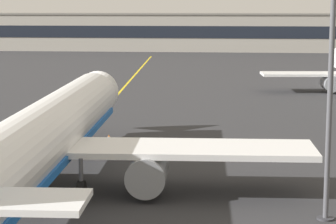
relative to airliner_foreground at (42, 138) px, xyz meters
The scene contains 5 objects.
taxiway_centreline 18.93m from the airliner_foreground, 95.60° to the left, with size 0.30×180.00×0.01m, color yellow.
airliner_foreground is the anchor object (origin of this frame).
apron_lamp_post 16.66m from the airliner_foreground, 11.99° to the right, with size 2.24×0.90×12.39m.
safety_cone_by_nose_gear 16.38m from the airliner_foreground, 86.61° to the left, with size 0.44×0.44×0.55m.
terminal_building 127.87m from the airliner_foreground, 88.90° to the left, with size 133.36×12.40×9.03m.
Camera 1 is at (12.98, -26.89, 11.09)m, focal length 73.04 mm.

